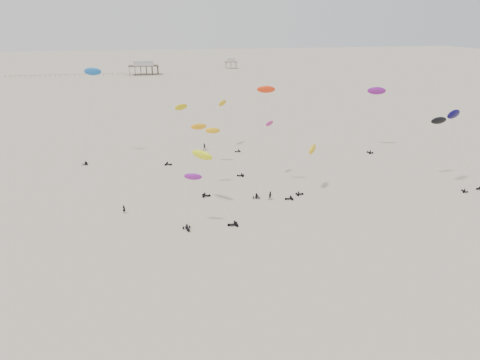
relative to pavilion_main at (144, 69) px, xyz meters
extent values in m
plane|color=#C3B19A|center=(10.00, -150.00, -4.22)|extent=(900.00, 900.00, 0.00)
cube|color=brown|center=(0.00, 0.00, 1.93)|extent=(21.00, 13.00, 0.30)
cube|color=silver|center=(0.00, 0.00, 3.68)|extent=(14.00, 8.40, 3.20)
cube|color=#B2B2AD|center=(0.00, 0.00, 5.43)|extent=(15.00, 9.00, 0.30)
cube|color=brown|center=(70.00, 30.00, 0.93)|extent=(9.00, 7.00, 0.30)
cube|color=silver|center=(70.00, 30.00, 2.28)|extent=(5.60, 4.20, 2.40)
cube|color=#B2B2AD|center=(70.00, 30.00, 3.63)|extent=(6.00, 4.50, 0.30)
cube|color=black|center=(-52.00, 0.00, -2.77)|extent=(80.00, 0.10, 0.10)
cylinder|color=gray|center=(13.10, -232.77, 0.22)|extent=(0.03, 0.03, 16.10)
ellipsoid|color=yellow|center=(10.76, -226.07, 4.74)|extent=(4.26, 2.35, 1.99)
cylinder|color=gray|center=(-0.59, -266.77, 0.69)|extent=(0.03, 0.03, 8.69)
ellipsoid|color=purple|center=(0.23, -265.72, 5.45)|extent=(3.73, 2.58, 1.73)
cylinder|color=gray|center=(17.22, -251.45, 7.13)|extent=(0.03, 0.03, 22.35)
ellipsoid|color=#F73611|center=(19.01, -248.26, 18.42)|extent=(4.34, 2.64, 2.03)
cylinder|color=gray|center=(64.27, -255.78, 2.77)|extent=(0.03, 0.03, 17.81)
ellipsoid|color=black|center=(61.77, -250.04, 9.91)|extent=(4.55, 2.10, 2.19)
cylinder|color=gray|center=(4.59, -247.91, 2.94)|extent=(0.03, 0.03, 14.77)
ellipsoid|color=#FFA915|center=(4.52, -244.32, 10.03)|extent=(3.60, 1.43, 1.77)
cylinder|color=gray|center=(59.01, -223.95, 4.25)|extent=(0.03, 0.03, 17.30)
ellipsoid|color=#771783|center=(61.03, -220.67, 12.97)|extent=(5.67, 3.68, 2.60)
cylinder|color=gray|center=(25.49, -254.87, 0.49)|extent=(0.03, 0.03, 11.66)
ellipsoid|color=yellow|center=(28.87, -252.37, 5.40)|extent=(4.02, 4.99, 2.36)
cylinder|color=gray|center=(23.69, -247.95, 2.49)|extent=(0.03, 0.03, 19.16)
ellipsoid|color=#BE2C82|center=(22.23, -240.69, 9.15)|extent=(3.30, 3.29, 1.63)
cylinder|color=gray|center=(18.25, -213.39, 2.39)|extent=(0.03, 0.03, 14.51)
ellipsoid|color=gold|center=(16.76, -209.61, 9.20)|extent=(4.13, 4.62, 2.22)
cylinder|color=gray|center=(5.46, -261.48, 0.95)|extent=(0.03, 0.03, 16.21)
ellipsoid|color=#F3FF15|center=(3.57, -254.95, 6.38)|extent=(5.43, 6.03, 2.84)
cylinder|color=gray|center=(1.07, -220.92, 2.64)|extent=(0.03, 0.03, 16.48)
ellipsoid|color=yellow|center=(3.61, -216.07, 9.61)|extent=(4.75, 3.95, 2.25)
cylinder|color=gray|center=(61.44, -259.15, 4.07)|extent=(0.03, 0.03, 16.35)
ellipsoid|color=#0A0540|center=(60.64, -256.48, 12.68)|extent=(5.44, 4.05, 2.54)
cylinder|color=gray|center=(-21.35, -215.83, 7.54)|extent=(0.03, 0.03, 24.04)
ellipsoid|color=#175FB2|center=(-19.59, -211.42, 19.48)|extent=(5.28, 3.37, 2.43)
imported|color=black|center=(-12.87, -256.94, -4.22)|extent=(0.89, 0.78, 2.06)
imported|color=black|center=(18.07, -256.48, -4.22)|extent=(1.15, 0.76, 2.22)
imported|color=black|center=(10.58, -211.74, -4.22)|extent=(0.93, 0.74, 2.26)
camera|label=1|loc=(-9.69, -347.18, 32.75)|focal=35.00mm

